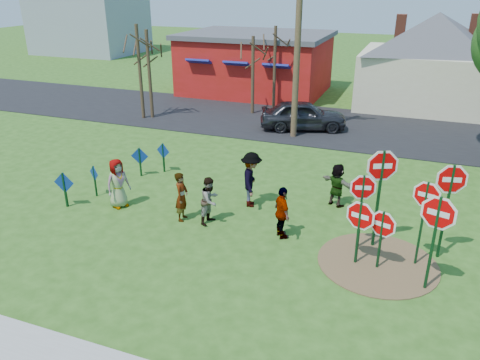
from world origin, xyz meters
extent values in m
plane|color=#2A5317|center=(0.00, 0.00, 0.00)|extent=(120.00, 120.00, 0.00)
cube|color=black|center=(0.00, 11.50, 0.02)|extent=(120.00, 7.50, 0.04)
cylinder|color=brown|center=(4.50, -1.00, 0.01)|extent=(3.20, 3.20, 0.03)
cube|color=#9E170F|center=(-5.50, 18.00, 1.80)|extent=(9.00, 7.00, 3.60)
cube|color=#4C4C51|center=(-5.50, 18.00, 3.75)|extent=(9.40, 7.40, 0.30)
cube|color=navy|center=(-8.00, 14.40, 2.40)|extent=(1.60, 0.78, 0.45)
cube|color=navy|center=(-5.50, 14.40, 2.40)|extent=(1.60, 0.78, 0.45)
cube|color=navy|center=(-3.00, 14.40, 2.40)|extent=(1.60, 0.78, 0.45)
cube|color=beige|center=(5.50, 18.00, 1.60)|extent=(8.00, 7.00, 3.20)
pyramid|color=#4C4C51|center=(5.50, 18.00, 5.40)|extent=(9.40, 9.40, 2.20)
cube|color=brown|center=(3.50, 17.00, 4.60)|extent=(0.55, 0.55, 1.40)
cube|color=brown|center=(7.50, 19.00, 4.60)|extent=(0.55, 0.55, 1.40)
cube|color=#8C939E|center=(-28.00, 30.00, 4.00)|extent=(10.00, 8.00, 8.00)
cube|color=#0F3719|center=(3.93, -1.19, 0.91)|extent=(0.07, 0.08, 1.82)
cylinder|color=white|center=(3.93, -1.19, 1.43)|extent=(1.02, 0.32, 1.06)
cylinder|color=#C70103|center=(3.93, -1.19, 1.43)|extent=(0.88, 0.28, 0.92)
cube|color=white|center=(3.93, -1.19, 1.43)|extent=(0.45, 0.14, 0.13)
cube|color=#0F3719|center=(4.27, -0.10, 1.45)|extent=(0.09, 0.10, 2.90)
cylinder|color=white|center=(4.27, -0.10, 2.47)|extent=(1.07, 0.52, 1.18)
cylinder|color=#C70103|center=(4.27, -0.10, 2.47)|extent=(0.93, 0.46, 1.02)
cube|color=white|center=(4.27, -0.10, 2.47)|extent=(0.47, 0.23, 0.15)
cylinder|color=gold|center=(4.27, -0.10, 2.47)|extent=(1.07, 0.52, 1.18)
cube|color=#0F3719|center=(5.45, -0.67, 1.20)|extent=(0.07, 0.08, 2.40)
cylinder|color=white|center=(5.45, -0.67, 2.05)|extent=(0.91, 0.30, 0.95)
cylinder|color=#C70103|center=(5.45, -0.67, 2.05)|extent=(0.79, 0.27, 0.82)
cube|color=white|center=(5.45, -0.67, 2.05)|extent=(0.40, 0.13, 0.12)
cube|color=#0F3719|center=(6.01, -0.06, 1.36)|extent=(0.07, 0.08, 2.72)
cylinder|color=white|center=(6.01, -0.06, 2.32)|extent=(1.06, 0.29, 1.09)
cylinder|color=#C70103|center=(6.01, -0.06, 2.32)|extent=(0.92, 0.25, 0.94)
cube|color=white|center=(6.01, -0.06, 2.32)|extent=(0.47, 0.13, 0.14)
cylinder|color=gold|center=(6.01, -0.06, 2.32)|extent=(1.06, 0.28, 1.09)
cube|color=#0F3719|center=(4.51, -1.22, 0.83)|extent=(0.07, 0.08, 1.67)
cylinder|color=white|center=(4.51, -1.22, 1.31)|extent=(0.92, 0.33, 0.97)
cylinder|color=#C70103|center=(4.51, -1.22, 1.31)|extent=(0.80, 0.29, 0.84)
cube|color=white|center=(4.51, -1.22, 1.31)|extent=(0.41, 0.14, 0.12)
cube|color=#0F3719|center=(5.71, -1.73, 1.25)|extent=(0.08, 0.09, 2.50)
cylinder|color=white|center=(5.71, -1.73, 2.10)|extent=(1.08, 0.35, 1.13)
cylinder|color=#C70103|center=(5.71, -1.73, 2.10)|extent=(0.93, 0.31, 0.97)
cube|color=white|center=(5.71, -1.73, 2.10)|extent=(0.47, 0.15, 0.14)
cylinder|color=gold|center=(5.71, -1.73, 2.10)|extent=(1.08, 0.35, 1.13)
cube|color=#0F3719|center=(3.85, -0.40, 1.12)|extent=(0.07, 0.08, 2.25)
cylinder|color=white|center=(3.85, -0.40, 1.90)|extent=(0.93, 0.27, 0.96)
cylinder|color=#C70103|center=(3.85, -0.40, 1.90)|extent=(0.81, 0.24, 0.83)
cube|color=white|center=(3.85, -0.40, 1.90)|extent=(0.41, 0.12, 0.12)
cube|color=#0F3719|center=(-5.66, -1.14, 0.61)|extent=(0.06, 0.08, 1.22)
cube|color=navy|center=(-5.66, -1.14, 0.88)|extent=(0.73, 0.11, 0.73)
cube|color=#0F3719|center=(-5.25, -0.09, 0.57)|extent=(0.06, 0.07, 1.14)
cube|color=navy|center=(-5.25, -0.09, 0.87)|extent=(0.51, 0.26, 0.56)
cube|color=#0F3719|center=(-4.77, 2.08, 0.57)|extent=(0.07, 0.07, 1.14)
cube|color=navy|center=(-4.77, 2.08, 0.82)|extent=(0.68, 0.16, 0.69)
cube|color=#0F3719|center=(-4.13, 2.78, 0.59)|extent=(0.06, 0.07, 1.18)
cube|color=navy|center=(-4.13, 2.78, 0.88)|extent=(0.63, 0.16, 0.64)
imported|color=#425C8C|center=(-4.00, -0.49, 0.85)|extent=(0.84, 0.98, 1.69)
imported|color=#227B67|center=(-1.59, -0.58, 0.80)|extent=(0.45, 0.62, 1.60)
imported|color=brown|center=(-0.67, -0.45, 0.76)|extent=(0.69, 0.83, 1.52)
imported|color=#2E2E32|center=(0.12, 1.15, 0.94)|extent=(1.00, 1.36, 1.89)
imported|color=#51345F|center=(1.68, -0.56, 0.81)|extent=(0.88, 0.99, 1.61)
imported|color=#215A31|center=(2.80, 2.18, 0.75)|extent=(1.43, 1.03, 1.49)
imported|color=#2C2C30|center=(-0.34, 10.34, 0.77)|extent=(4.63, 3.04, 1.47)
cylinder|color=#4C3823|center=(-0.48, 9.02, 4.65)|extent=(0.29, 0.29, 9.29)
cylinder|color=#382819|center=(-9.10, 9.33, 2.50)|extent=(0.18, 0.18, 4.99)
cylinder|color=#382819|center=(-3.79, 12.42, 2.15)|extent=(0.18, 0.18, 4.29)
cylinder|color=#382819|center=(-8.69, 9.60, 2.36)|extent=(0.18, 0.18, 4.72)
cylinder|color=#382819|center=(-3.04, 14.08, 2.36)|extent=(0.18, 0.18, 4.71)
camera|label=1|loc=(4.83, -12.34, 7.03)|focal=35.00mm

